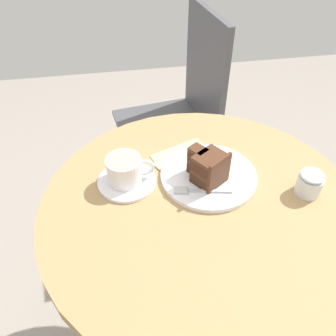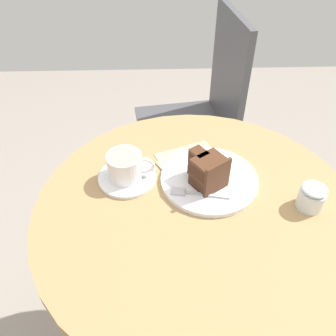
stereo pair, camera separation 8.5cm
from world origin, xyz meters
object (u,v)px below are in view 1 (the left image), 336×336
at_px(teaspoon, 138,170).
at_px(fork, 196,191).
at_px(saucer, 127,181).
at_px(cafe_chair, 184,106).
at_px(coffee_cup, 125,169).
at_px(cake_slice, 208,168).
at_px(napkin, 190,164).
at_px(sugar_pot, 310,183).
at_px(cake_plate, 209,176).

xyz_separation_m(teaspoon, fork, (0.13, -0.10, 0.00)).
bearing_deg(saucer, cafe_chair, 66.06).
bearing_deg(teaspoon, coffee_cup, -129.86).
bearing_deg(teaspoon, cake_slice, -11.53).
bearing_deg(napkin, fork, -94.93).
distance_m(cake_slice, napkin, 0.09).
bearing_deg(napkin, sugar_pot, -29.35).
distance_m(napkin, cafe_chair, 0.62).
distance_m(teaspoon, cake_slice, 0.18).
distance_m(fork, napkin, 0.11).
distance_m(saucer, cake_slice, 0.20).
xyz_separation_m(cake_slice, napkin, (-0.03, 0.07, -0.05)).
relative_size(cake_plate, napkin, 1.12).
relative_size(teaspoon, fork, 0.82).
bearing_deg(napkin, cafe_chair, 79.40).
relative_size(cake_plate, cake_slice, 2.26).
xyz_separation_m(napkin, cafe_chair, (0.11, 0.58, -0.20)).
distance_m(saucer, fork, 0.17).
distance_m(teaspoon, cafe_chair, 0.67).
relative_size(cake_slice, sugar_pot, 1.66).
relative_size(saucer, sugar_pot, 2.25).
height_order(cake_plate, sugar_pot, sugar_pot).
bearing_deg(napkin, teaspoon, -175.65).
bearing_deg(cake_plate, fork, -129.93).
height_order(fork, sugar_pot, sugar_pot).
distance_m(teaspoon, sugar_pot, 0.41).
xyz_separation_m(coffee_cup, teaspoon, (0.03, 0.03, -0.03)).
relative_size(saucer, cake_slice, 1.36).
bearing_deg(sugar_pot, fork, 172.39).
bearing_deg(coffee_cup, cake_plate, -4.71).
distance_m(cake_slice, fork, 0.06).
xyz_separation_m(teaspoon, cake_slice, (0.16, -0.06, 0.04)).
height_order(teaspoon, cafe_chair, cafe_chair).
xyz_separation_m(teaspoon, cafe_chair, (0.25, 0.59, -0.20)).
bearing_deg(cake_slice, fork, -135.31).
distance_m(napkin, sugar_pot, 0.29).
distance_m(cake_slice, cafe_chair, 0.70).
relative_size(saucer, cake_plate, 0.60).
xyz_separation_m(napkin, sugar_pot, (0.25, -0.14, 0.03)).
xyz_separation_m(cake_plate, napkin, (-0.04, 0.05, -0.00)).
xyz_separation_m(coffee_cup, cafe_chair, (0.28, 0.62, -0.24)).
bearing_deg(sugar_pot, cafe_chair, 101.38).
xyz_separation_m(cake_plate, cake_slice, (-0.01, -0.02, 0.04)).
xyz_separation_m(cake_plate, cafe_chair, (0.07, 0.64, -0.20)).
relative_size(coffee_cup, napkin, 0.54).
height_order(cake_plate, cake_slice, cake_slice).
height_order(napkin, sugar_pot, sugar_pot).
distance_m(cake_plate, sugar_pot, 0.24).
bearing_deg(sugar_pot, coffee_cup, 165.94).
bearing_deg(coffee_cup, cafe_chair, 65.90).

